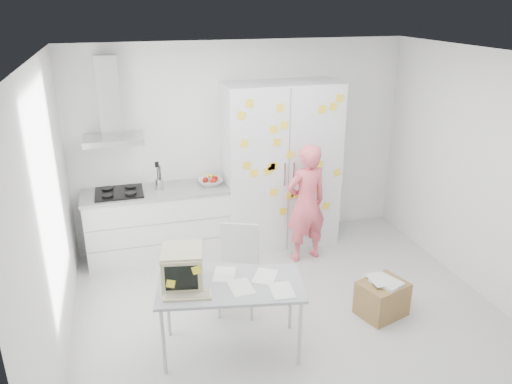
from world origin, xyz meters
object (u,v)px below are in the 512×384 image
object	(u,v)px
person	(306,203)
cardboard_box	(382,298)
desk	(200,276)
chair	(238,263)

from	to	relation	value
person	cardboard_box	distance (m)	1.55
person	desk	distance (m)	2.15
person	cardboard_box	xyz separation A→B (m)	(0.35, -1.39, -0.57)
desk	chair	distance (m)	0.84
desk	cardboard_box	world-z (taller)	desk
person	cardboard_box	bearing A→B (deg)	93.45
person	chair	xyz separation A→B (m)	(-1.09, -0.83, -0.24)
chair	cardboard_box	bearing A→B (deg)	0.99
desk	cardboard_box	xyz separation A→B (m)	(1.94, 0.04, -0.61)
person	chair	bearing A→B (deg)	26.80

